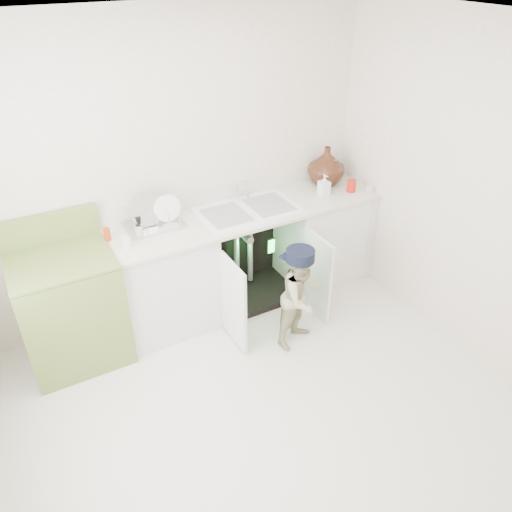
{
  "coord_description": "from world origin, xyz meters",
  "views": [
    {
      "loc": [
        -1.22,
        -2.14,
        2.83
      ],
      "look_at": [
        0.35,
        0.7,
        0.78
      ],
      "focal_mm": 35.0,
      "sensor_mm": 36.0,
      "label": 1
    }
  ],
  "objects": [
    {
      "name": "repair_worker",
      "position": [
        0.64,
        0.47,
        0.45
      ],
      "size": [
        0.51,
        0.62,
        0.88
      ],
      "rotation": [
        0.0,
        0.0,
        0.36
      ],
      "color": "tan",
      "rests_on": "ground"
    },
    {
      "name": "avocado_stove",
      "position": [
        -1.0,
        1.18,
        0.47
      ],
      "size": [
        0.73,
        0.65,
        1.14
      ],
      "color": "olive",
      "rests_on": "ground"
    },
    {
      "name": "counter_run",
      "position": [
        0.59,
        1.21,
        0.48
      ],
      "size": [
        2.44,
        1.02,
        1.26
      ],
      "color": "white",
      "rests_on": "ground"
    },
    {
      "name": "ground",
      "position": [
        0.0,
        0.0,
        0.0
      ],
      "size": [
        3.5,
        3.5,
        0.0
      ],
      "primitive_type": "plane",
      "color": "beige",
      "rests_on": "ground"
    },
    {
      "name": "room_shell",
      "position": [
        0.0,
        0.0,
        1.25
      ],
      "size": [
        6.0,
        5.5,
        1.26
      ],
      "color": "silver",
      "rests_on": "ground"
    }
  ]
}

